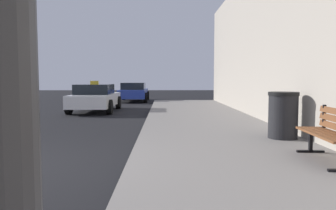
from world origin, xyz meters
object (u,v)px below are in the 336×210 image
car_white (95,98)px  car_blue (134,92)px  bench (332,131)px  trash_bin (283,115)px

car_white → car_blue: size_ratio=0.97×
bench → trash_bin: bearing=93.8°
bench → car_white: bearing=123.3°
car_blue → bench: bearing=-74.3°
trash_bin → car_blue: 15.75m
car_white → car_blue: 7.16m
car_blue → car_white: bearing=-99.2°
car_blue → trash_bin: bearing=-72.3°
trash_bin → bench: bearing=-88.8°
trash_bin → car_white: bearing=126.8°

